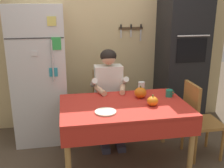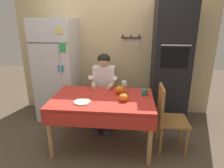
{
  "view_description": "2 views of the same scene",
  "coord_description": "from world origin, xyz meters",
  "px_view_note": "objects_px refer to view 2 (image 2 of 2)",
  "views": [
    {
      "loc": [
        -0.63,
        -2.59,
        1.81
      ],
      "look_at": [
        -0.13,
        0.15,
        0.96
      ],
      "focal_mm": 42.93,
      "sensor_mm": 36.0,
      "label": 1
    },
    {
      "loc": [
        0.38,
        -2.41,
        1.77
      ],
      "look_at": [
        0.12,
        0.22,
        0.9
      ],
      "focal_mm": 31.48,
      "sensor_mm": 36.0,
      "label": 2
    }
  ],
  "objects_px": {
    "seated_person": "(104,84)",
    "chair_right_side": "(167,115)",
    "pumpkin_large": "(120,90)",
    "refrigerator": "(58,70)",
    "chair_behind_person": "(105,93)",
    "wine_glass": "(124,84)",
    "wall_oven": "(170,63)",
    "pumpkin_medium": "(123,97)",
    "coffee_mug": "(145,92)",
    "dining_table": "(102,104)",
    "serving_tray": "(82,102)"
  },
  "relations": [
    {
      "from": "seated_person",
      "to": "chair_right_side",
      "type": "height_order",
      "value": "seated_person"
    },
    {
      "from": "chair_right_side",
      "to": "pumpkin_large",
      "type": "height_order",
      "value": "chair_right_side"
    },
    {
      "from": "refrigerator",
      "to": "seated_person",
      "type": "relative_size",
      "value": 1.45
    },
    {
      "from": "chair_behind_person",
      "to": "wine_glass",
      "type": "distance_m",
      "value": 0.67
    },
    {
      "from": "wall_oven",
      "to": "chair_right_side",
      "type": "height_order",
      "value": "wall_oven"
    },
    {
      "from": "seated_person",
      "to": "pumpkin_medium",
      "type": "bearing_deg",
      "value": -62.13
    },
    {
      "from": "coffee_mug",
      "to": "pumpkin_medium",
      "type": "relative_size",
      "value": 0.87
    },
    {
      "from": "refrigerator",
      "to": "chair_right_side",
      "type": "height_order",
      "value": "refrigerator"
    },
    {
      "from": "dining_table",
      "to": "chair_behind_person",
      "type": "relative_size",
      "value": 1.51
    },
    {
      "from": "wall_oven",
      "to": "dining_table",
      "type": "xyz_separation_m",
      "value": [
        -1.05,
        -0.92,
        -0.39
      ]
    },
    {
      "from": "chair_behind_person",
      "to": "seated_person",
      "type": "bearing_deg",
      "value": -90.0
    },
    {
      "from": "coffee_mug",
      "to": "chair_behind_person",
      "type": "bearing_deg",
      "value": 136.18
    },
    {
      "from": "wall_oven",
      "to": "serving_tray",
      "type": "relative_size",
      "value": 9.48
    },
    {
      "from": "chair_behind_person",
      "to": "chair_right_side",
      "type": "xyz_separation_m",
      "value": [
        0.97,
        -0.77,
        0.0
      ]
    },
    {
      "from": "dining_table",
      "to": "wine_glass",
      "type": "height_order",
      "value": "wine_glass"
    },
    {
      "from": "wine_glass",
      "to": "wall_oven",
      "type": "bearing_deg",
      "value": 37.64
    },
    {
      "from": "seated_person",
      "to": "coffee_mug",
      "type": "distance_m",
      "value": 0.78
    },
    {
      "from": "refrigerator",
      "to": "coffee_mug",
      "type": "distance_m",
      "value": 1.69
    },
    {
      "from": "chair_behind_person",
      "to": "serving_tray",
      "type": "relative_size",
      "value": 4.2
    },
    {
      "from": "seated_person",
      "to": "pumpkin_large",
      "type": "height_order",
      "value": "seated_person"
    },
    {
      "from": "refrigerator",
      "to": "dining_table",
      "type": "xyz_separation_m",
      "value": [
        0.95,
        -0.88,
        -0.24
      ]
    },
    {
      "from": "pumpkin_medium",
      "to": "wine_glass",
      "type": "bearing_deg",
      "value": 90.97
    },
    {
      "from": "pumpkin_large",
      "to": "dining_table",
      "type": "bearing_deg",
      "value": -140.57
    },
    {
      "from": "coffee_mug",
      "to": "seated_person",
      "type": "bearing_deg",
      "value": 146.21
    },
    {
      "from": "coffee_mug",
      "to": "pumpkin_large",
      "type": "relative_size",
      "value": 0.74
    },
    {
      "from": "chair_right_side",
      "to": "serving_tray",
      "type": "distance_m",
      "value": 1.18
    },
    {
      "from": "wall_oven",
      "to": "seated_person",
      "type": "relative_size",
      "value": 1.69
    },
    {
      "from": "pumpkin_medium",
      "to": "pumpkin_large",
      "type": "bearing_deg",
      "value": 102.38
    },
    {
      "from": "coffee_mug",
      "to": "serving_tray",
      "type": "height_order",
      "value": "coffee_mug"
    },
    {
      "from": "dining_table",
      "to": "pumpkin_large",
      "type": "distance_m",
      "value": 0.34
    },
    {
      "from": "seated_person",
      "to": "refrigerator",
      "type": "bearing_deg",
      "value": 162.44
    },
    {
      "from": "seated_person",
      "to": "pumpkin_medium",
      "type": "height_order",
      "value": "seated_person"
    },
    {
      "from": "pumpkin_medium",
      "to": "seated_person",
      "type": "bearing_deg",
      "value": 117.87
    },
    {
      "from": "refrigerator",
      "to": "seated_person",
      "type": "xyz_separation_m",
      "value": [
        0.88,
        -0.28,
        -0.16
      ]
    },
    {
      "from": "wall_oven",
      "to": "serving_tray",
      "type": "distance_m",
      "value": 1.72
    },
    {
      "from": "refrigerator",
      "to": "serving_tray",
      "type": "height_order",
      "value": "refrigerator"
    },
    {
      "from": "coffee_mug",
      "to": "wine_glass",
      "type": "xyz_separation_m",
      "value": [
        -0.3,
        0.16,
        0.07
      ]
    },
    {
      "from": "refrigerator",
      "to": "coffee_mug",
      "type": "bearing_deg",
      "value": -24.99
    },
    {
      "from": "chair_behind_person",
      "to": "pumpkin_medium",
      "type": "relative_size",
      "value": 7.42
    },
    {
      "from": "seated_person",
      "to": "pumpkin_large",
      "type": "bearing_deg",
      "value": -53.81
    },
    {
      "from": "chair_behind_person",
      "to": "seated_person",
      "type": "relative_size",
      "value": 0.75
    },
    {
      "from": "wine_glass",
      "to": "serving_tray",
      "type": "relative_size",
      "value": 0.68
    },
    {
      "from": "wine_glass",
      "to": "dining_table",
      "type": "bearing_deg",
      "value": -130.62
    },
    {
      "from": "seated_person",
      "to": "chair_right_side",
      "type": "xyz_separation_m",
      "value": [
        0.97,
        -0.58,
        -0.23
      ]
    },
    {
      "from": "refrigerator",
      "to": "serving_tray",
      "type": "relative_size",
      "value": 8.13
    },
    {
      "from": "coffee_mug",
      "to": "dining_table",
      "type": "bearing_deg",
      "value": -163.85
    },
    {
      "from": "dining_table",
      "to": "serving_tray",
      "type": "relative_size",
      "value": 6.32
    },
    {
      "from": "chair_right_side",
      "to": "pumpkin_medium",
      "type": "xyz_separation_m",
      "value": [
        -0.61,
        -0.1,
        0.28
      ]
    },
    {
      "from": "wall_oven",
      "to": "serving_tray",
      "type": "bearing_deg",
      "value": -139.55
    },
    {
      "from": "wall_oven",
      "to": "serving_tray",
      "type": "xyz_separation_m",
      "value": [
        -1.29,
        -1.1,
        -0.3
      ]
    }
  ]
}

